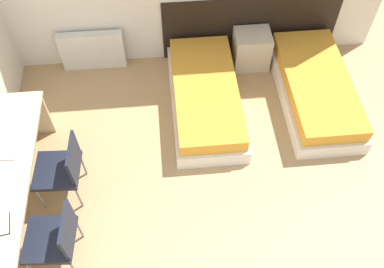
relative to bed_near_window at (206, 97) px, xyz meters
name	(u,v)px	position (x,y,z in m)	size (l,w,h in m)	color
headboard_panel	(250,27)	(0.71, 0.96, 0.27)	(2.39, 0.03, 0.92)	black
bed_near_window	(206,97)	(0.00, 0.00, 0.00)	(0.86, 1.86, 0.39)	silver
bed_near_door	(315,89)	(1.42, 0.00, 0.00)	(0.86, 1.86, 0.39)	silver
nightstand	(251,49)	(0.71, 0.73, 0.07)	(0.48, 0.39, 0.52)	beige
radiator	(93,51)	(-1.44, 0.88, 0.10)	(0.86, 0.12, 0.58)	silver
desk	(1,200)	(-2.16, -1.46, 0.40)	(0.58, 2.52, 0.73)	#C6B28E
chair_near_laptop	(62,168)	(-1.64, -1.08, 0.29)	(0.50, 0.50, 0.85)	black
chair_near_notebook	(55,237)	(-1.64, -1.85, 0.29)	(0.51, 0.51, 0.85)	black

